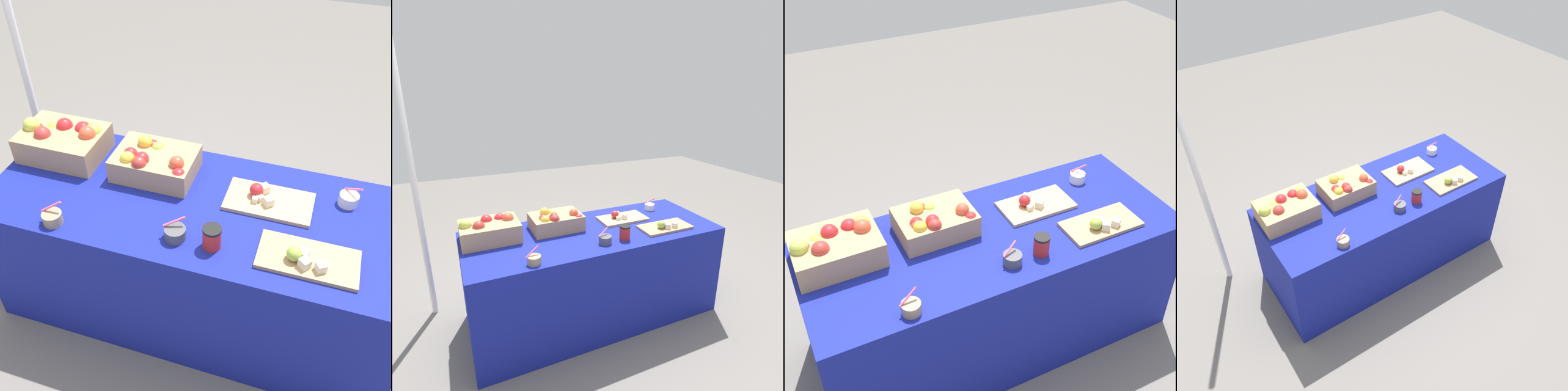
{
  "view_description": "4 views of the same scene",
  "coord_description": "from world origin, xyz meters",
  "views": [
    {
      "loc": [
        0.47,
        -1.47,
        2.16
      ],
      "look_at": [
        0.01,
        -0.02,
        0.8
      ],
      "focal_mm": 43.22,
      "sensor_mm": 36.0,
      "label": 1
    },
    {
      "loc": [
        -0.97,
        -2.06,
        1.76
      ],
      "look_at": [
        -0.05,
        -0.01,
        1.03
      ],
      "focal_mm": 30.14,
      "sensor_mm": 36.0,
      "label": 2
    },
    {
      "loc": [
        -0.95,
        -1.8,
        2.44
      ],
      "look_at": [
        -0.03,
        0.08,
        0.93
      ],
      "focal_mm": 48.88,
      "sensor_mm": 36.0,
      "label": 3
    },
    {
      "loc": [
        -1.48,
        -2.06,
        2.83
      ],
      "look_at": [
        -0.13,
        -0.05,
        0.79
      ],
      "focal_mm": 39.36,
      "sensor_mm": 36.0,
      "label": 4
    }
  ],
  "objects": [
    {
      "name": "ground_plane",
      "position": [
        0.0,
        0.0,
        0.0
      ],
      "size": [
        10.0,
        10.0,
        0.0
      ],
      "primitive_type": "plane",
      "color": "slate"
    },
    {
      "name": "sample_bowl_far",
      "position": [
        -0.01,
        -0.23,
        0.77
      ],
      "size": [
        0.1,
        0.09,
        0.1
      ],
      "color": "#4C4C51",
      "rests_on": "table"
    },
    {
      "name": "sample_bowl_near",
      "position": [
        0.65,
        0.2,
        0.77
      ],
      "size": [
        0.09,
        0.09,
        0.11
      ],
      "color": "silver",
      "rests_on": "table"
    },
    {
      "name": "coffee_cup",
      "position": [
        0.14,
        -0.23,
        0.79
      ],
      "size": [
        0.08,
        0.08,
        0.1
      ],
      "color": "red",
      "rests_on": "table"
    },
    {
      "name": "sample_bowl_mid",
      "position": [
        -0.54,
        -0.31,
        0.77
      ],
      "size": [
        0.09,
        0.09,
        0.11
      ],
      "color": "gray",
      "rests_on": "table"
    },
    {
      "name": "apple_crate_middle",
      "position": [
        -0.25,
        0.14,
        0.81
      ],
      "size": [
        0.38,
        0.27,
        0.16
      ],
      "color": "tan",
      "rests_on": "table"
    },
    {
      "name": "tent_pole",
      "position": [
        -1.18,
        0.54,
        1.07
      ],
      "size": [
        0.04,
        0.04,
        2.14
      ],
      "primitive_type": "cylinder",
      "color": "white",
      "rests_on": "ground_plane"
    },
    {
      "name": "cutting_board_front",
      "position": [
        0.52,
        -0.2,
        0.76
      ],
      "size": [
        0.39,
        0.2,
        0.08
      ],
      "color": "tan",
      "rests_on": "table"
    },
    {
      "name": "cutting_board_back",
      "position": [
        0.3,
        0.1,
        0.76
      ],
      "size": [
        0.38,
        0.22,
        0.08
      ],
      "color": "tan",
      "rests_on": "table"
    },
    {
      "name": "apple_crate_left",
      "position": [
        -0.73,
        0.15,
        0.82
      ],
      "size": [
        0.4,
        0.3,
        0.19
      ],
      "color": "tan",
      "rests_on": "table"
    },
    {
      "name": "table",
      "position": [
        0.0,
        0.0,
        0.37
      ],
      "size": [
        1.9,
        0.76,
        0.74
      ],
      "primitive_type": "cube",
      "color": "navy",
      "rests_on": "ground_plane"
    }
  ]
}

